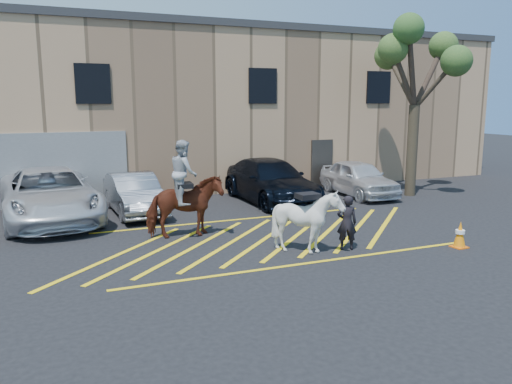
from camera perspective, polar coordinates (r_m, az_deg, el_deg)
name	(u,v)px	position (r m, az deg, el deg)	size (l,w,h in m)	color
ground	(262,236)	(14.90, 0.66, -5.03)	(90.00, 90.00, 0.00)	black
car_white_pickup	(50,195)	(17.96, -22.53, -0.31)	(2.90, 6.29, 1.75)	silver
car_silver_sedan	(134,194)	(18.24, -13.74, -0.19)	(1.50, 4.31, 1.42)	gray
car_blue_suv	(270,181)	(19.79, 1.66, 1.27)	(2.33, 5.73, 1.66)	black
car_white_suv	(358,178)	(21.57, 11.62, 1.58)	(1.76, 4.38, 1.49)	silver
handler	(347,223)	(13.59, 10.34, -3.47)	(0.54, 0.36, 1.49)	black
warehouse	(168,107)	(25.83, -9.97, 9.51)	(32.42, 10.20, 7.30)	tan
hatching_zone	(266,238)	(14.63, 1.12, -5.29)	(12.60, 5.12, 0.01)	yellow
mounted_bay	(184,199)	(14.63, -8.20, -0.76)	(2.23, 1.12, 2.87)	maroon
saddled_white	(307,221)	(13.15, 5.88, -3.28)	(1.47, 1.63, 1.71)	silver
traffic_cone	(460,234)	(14.74, 22.28, -4.51)	(0.40, 0.40, 0.73)	#FF640A
tree	(417,58)	(21.97, 17.92, 14.40)	(3.99, 4.37, 7.31)	#423728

